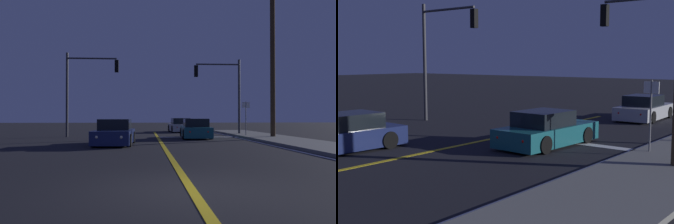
% 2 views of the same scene
% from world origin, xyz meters
% --- Properties ---
extents(lane_line_center, '(0.20, 32.94, 0.01)m').
position_xyz_m(lane_line_center, '(0.00, 9.69, 0.01)').
color(lane_line_center, gold).
rests_on(lane_line_center, ground).
extents(lane_line_edge_right, '(0.16, 32.94, 0.01)m').
position_xyz_m(lane_line_edge_right, '(5.53, 9.69, 0.01)').
color(lane_line_edge_right, white).
rests_on(lane_line_edge_right, ground).
extents(stop_bar, '(5.78, 0.50, 0.01)m').
position_xyz_m(stop_bar, '(2.89, 17.88, 0.01)').
color(stop_bar, white).
rests_on(stop_bar, ground).
extents(car_parked_curb_teal, '(2.09, 4.51, 1.34)m').
position_xyz_m(car_parked_curb_teal, '(2.56, 16.72, 0.58)').
color(car_parked_curb_teal, '#195960').
rests_on(car_parked_curb_teal, ground).
extents(car_far_approaching_silver, '(2.11, 4.65, 1.34)m').
position_xyz_m(car_far_approaching_silver, '(2.50, 26.47, 0.58)').
color(car_far_approaching_silver, '#B2B5BA').
rests_on(car_far_approaching_silver, ground).
extents(car_distant_tail_navy, '(2.08, 4.24, 1.34)m').
position_xyz_m(car_distant_tail_navy, '(-2.50, 11.45, 0.58)').
color(car_distant_tail_navy, navy).
rests_on(car_distant_tail_navy, ground).
extents(traffic_signal_near_right, '(3.69, 0.28, 6.03)m').
position_xyz_m(traffic_signal_near_right, '(5.31, 20.18, 4.00)').
color(traffic_signal_near_right, '#38383D').
rests_on(traffic_signal_near_right, ground).
extents(traffic_signal_far_left, '(3.82, 0.28, 6.15)m').
position_xyz_m(traffic_signal_far_left, '(-5.28, 18.78, 4.08)').
color(traffic_signal_far_left, '#38383D').
rests_on(traffic_signal_far_left, ground).
extents(street_sign_corner, '(0.56, 0.13, 2.56)m').
position_xyz_m(street_sign_corner, '(6.28, 17.38, 1.71)').
color(street_sign_corner, slate).
rests_on(street_sign_corner, ground).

